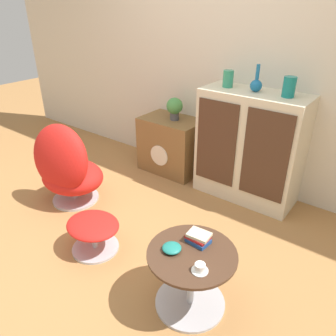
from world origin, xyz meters
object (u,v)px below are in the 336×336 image
Objects in this scene: ottoman at (93,229)px; vase_inner_right at (289,87)px; bowl at (172,248)px; sideboard at (249,147)px; egg_chair at (67,168)px; potted_plant at (175,107)px; teacup at (200,268)px; tv_console at (171,145)px; vase_inner_left at (256,84)px; vase_leftmost at (228,79)px; coffee_table at (191,276)px; book_stack at (198,238)px.

vase_inner_right is (0.85, 1.46, 0.94)m from ottoman.
bowl is at bearing -2.85° from ottoman.
sideboard is at bearing -179.19° from vase_inner_right.
egg_chair is (-1.28, -1.14, -0.15)m from sideboard.
vase_inner_right is at bearing 0.23° from potted_plant.
teacup is (0.43, -1.54, -0.07)m from sideboard.
tv_console is 1.53× the size of ottoman.
tv_console is at bearing 131.16° from teacup.
vase_inner_left is (1.27, 1.15, 0.74)m from egg_chair.
egg_chair is at bearing -107.52° from tv_console.
ottoman is 2.88× the size of vase_leftmost.
vase_inner_right reaches higher than sideboard.
sideboard is 1.72m from egg_chair.
tv_console reaches higher than coffee_table.
tv_console is 0.80× the size of egg_chair.
tv_console is 4.49× the size of book_stack.
vase_leftmost is at bearing 179.21° from sideboard.
egg_chair is at bearing -138.16° from sideboard.
vase_inner_right is (0.27, 0.00, 0.61)m from sideboard.
teacup is (0.15, -1.54, -0.68)m from vase_inner_right.
bowl is at bearing 169.80° from teacup.
potted_plant is at bearing 70.63° from egg_chair.
ottoman is 1.82× the size of potted_plant.
vase_inner_right is at bearing 0.00° from vase_inner_left.
vase_leftmost is at bearing 112.31° from coffee_table.
vase_inner_left is (0.57, 1.46, 0.92)m from ottoman.
coffee_table is at bearing 1.12° from ottoman.
sideboard is at bearing 102.18° from coffee_table.
coffee_table is 1.70m from vase_inner_right.
coffee_table is 1.93m from potted_plant.
ottoman is 1.04m from teacup.
book_stack is at bearing -89.40° from vase_inner_right.
vase_inner_right is (-0.04, 1.44, 0.89)m from coffee_table.
vase_inner_right reaches higher than bowl.
egg_chair is 1.69m from vase_leftmost.
potted_plant reaches higher than book_stack.
tv_console reaches higher than teacup.
vase_leftmost reaches higher than teacup.
sideboard reaches higher than ottoman.
vase_inner_right reaches higher than vase_leftmost.
bowl is (1.12, -1.49, 0.14)m from tv_console.
tv_console reaches higher than ottoman.
sideboard is 0.59m from vase_inner_left.
book_stack is (-0.02, 0.11, 0.22)m from coffee_table.
vase_leftmost reaches higher than coffee_table.
vase_inner_left reaches higher than tv_console.
egg_chair reaches higher than teacup.
ottoman is at bearing -78.56° from potted_plant.
vase_inner_left reaches higher than potted_plant.
vase_inner_left is 1.58× the size of book_stack.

